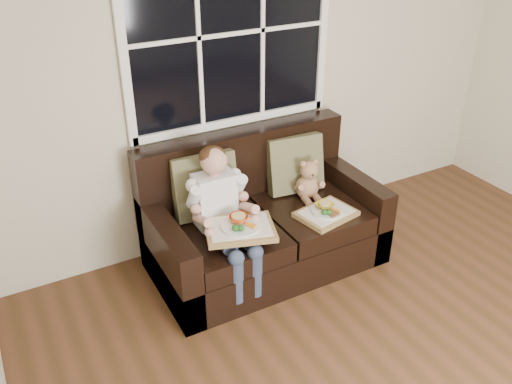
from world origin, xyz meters
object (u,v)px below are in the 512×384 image
loveseat (262,225)px  tray_right (326,212)px  tray_left (240,228)px  teddy_bear (308,182)px  child (221,206)px

loveseat → tray_right: bearing=-39.6°
loveseat → tray_left: loveseat is taller
loveseat → tray_left: (-0.35, -0.31, 0.27)m
loveseat → teddy_bear: size_ratio=5.12×
child → tray_left: (0.04, -0.19, -0.08)m
loveseat → tray_right: (0.37, -0.30, 0.17)m
loveseat → tray_left: bearing=-137.7°
child → tray_right: (0.75, -0.18, -0.18)m
loveseat → child: child is taller
tray_left → tray_right: tray_left is taller
child → teddy_bear: size_ratio=2.79×
loveseat → tray_left: size_ratio=3.14×
loveseat → child: 0.53m
tray_left → child: bearing=120.0°
loveseat → tray_right: loveseat is taller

